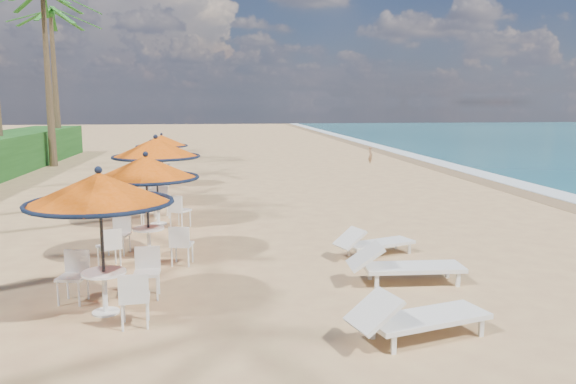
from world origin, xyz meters
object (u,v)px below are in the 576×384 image
station_1 (144,181)px  lounger_near (415,316)px  station_0 (103,206)px  station_3 (151,157)px  station_4 (162,146)px  lounger_mid (402,265)px  lounger_far (372,242)px  station_2 (156,159)px

station_1 → lounger_near: bearing=-48.4°
station_1 → station_0: bearing=-94.9°
station_3 → station_4: (-0.01, 4.19, 0.06)m
lounger_mid → lounger_far: (-0.01, 1.92, -0.05)m
station_2 → lounger_far: (4.99, -3.92, -1.51)m
station_1 → station_2: bearing=91.5°
station_2 → lounger_far: 6.52m
station_0 → lounger_near: size_ratio=1.08×
station_0 → station_3: size_ratio=1.11×
lounger_near → station_3: bearing=97.7°
station_0 → station_4: station_0 is taller
station_1 → lounger_far: (4.89, -0.41, -1.39)m
station_4 → lounger_far: station_4 is taller
lounger_far → station_2: bearing=122.0°
station_4 → lounger_far: size_ratio=1.11×
station_3 → station_4: station_3 is taller
station_2 → station_1: bearing=-88.5°
station_1 → lounger_near: station_1 is taller
station_0 → lounger_far: bearing=27.8°
station_2 → lounger_far: size_ratio=1.29×
station_2 → station_3: 3.19m
lounger_near → station_2: bearing=102.3°
station_0 → station_3: (-0.32, 9.78, -0.17)m
station_3 → lounger_near: bearing=-67.0°
station_1 → station_4: size_ratio=1.08×
station_2 → lounger_near: size_ratio=1.13×
station_1 → station_2: size_ratio=0.93×
station_2 → lounger_near: station_2 is taller
station_0 → lounger_mid: 5.42m
station_1 → station_2: 3.51m
lounger_mid → lounger_near: bearing=-101.8°
station_4 → lounger_near: size_ratio=0.97×
lounger_near → lounger_mid: size_ratio=1.01×
lounger_near → lounger_mid: lounger_mid is taller
lounger_near → lounger_mid: (0.65, 2.47, 0.01)m
station_0 → station_2: bearing=88.5°
lounger_near → lounger_far: 4.44m
station_2 → station_4: (-0.51, 7.33, -0.18)m
station_3 → lounger_far: size_ratio=1.11×
station_0 → station_1: 3.14m
lounger_far → station_4: bearing=96.3°
station_4 → lounger_near: (4.87, -15.64, -1.28)m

